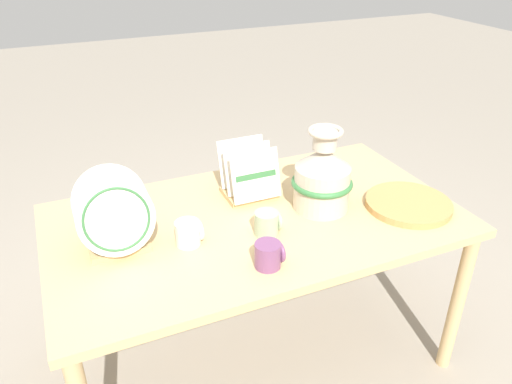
{
  "coord_description": "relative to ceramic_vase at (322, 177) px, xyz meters",
  "views": [
    {
      "loc": [
        -0.65,
        -1.5,
        1.73
      ],
      "look_at": [
        0.0,
        0.0,
        0.83
      ],
      "focal_mm": 35.0,
      "sensor_mm": 36.0,
      "label": 1
    }
  ],
  "objects": [
    {
      "name": "dish_rack_round_plates",
      "position": [
        -0.78,
        0.04,
        -0.02
      ],
      "size": [
        0.26,
        0.22,
        0.27
      ],
      "color": "tan",
      "rests_on": "display_table"
    },
    {
      "name": "dish_rack_square_plates",
      "position": [
        -0.22,
        0.2,
        -0.06
      ],
      "size": [
        0.2,
        0.2,
        0.22
      ],
      "color": "tan",
      "rests_on": "display_table"
    },
    {
      "name": "mug_plum_glaze",
      "position": [
        -0.35,
        -0.26,
        -0.09
      ],
      "size": [
        0.1,
        0.09,
        0.09
      ],
      "color": "#7A4770",
      "rests_on": "display_table"
    },
    {
      "name": "mug_cream_glaze",
      "position": [
        -0.55,
        -0.03,
        -0.09
      ],
      "size": [
        0.1,
        0.09,
        0.09
      ],
      "color": "silver",
      "rests_on": "display_table"
    },
    {
      "name": "ceramic_vase",
      "position": [
        0.0,
        0.0,
        0.0
      ],
      "size": [
        0.24,
        0.24,
        0.33
      ],
      "color": "beige",
      "rests_on": "display_table"
    },
    {
      "name": "wicker_charger_stack",
      "position": [
        0.32,
        -0.14,
        -0.12
      ],
      "size": [
        0.34,
        0.34,
        0.03
      ],
      "color": "tan",
      "rests_on": "display_table"
    },
    {
      "name": "display_table",
      "position": [
        -0.26,
        0.03,
        -0.21
      ],
      "size": [
        1.57,
        0.88,
        0.72
      ],
      "color": "tan",
      "rests_on": "ground_plane"
    },
    {
      "name": "mug_sage_glaze",
      "position": [
        -0.27,
        -0.09,
        -0.09
      ],
      "size": [
        0.1,
        0.09,
        0.09
      ],
      "color": "#9EB28E",
      "rests_on": "display_table"
    },
    {
      "name": "ground_plane",
      "position": [
        -0.26,
        0.03,
        -0.86
      ],
      "size": [
        14.0,
        14.0,
        0.0
      ],
      "primitive_type": "plane",
      "color": "gray"
    }
  ]
}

